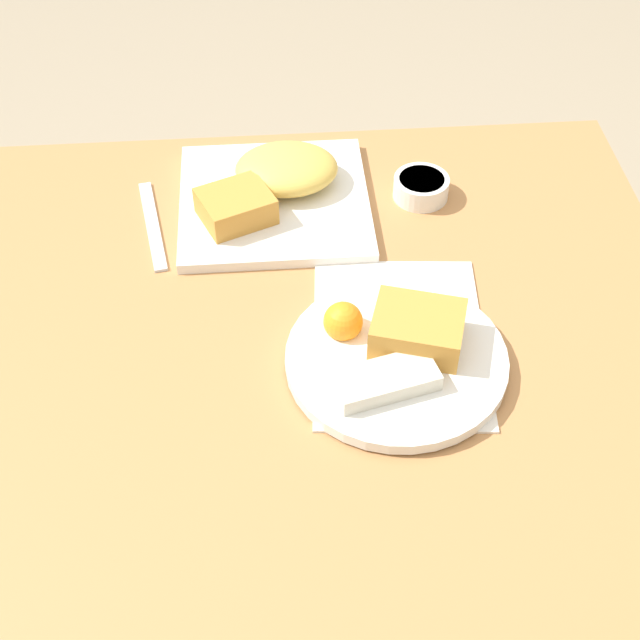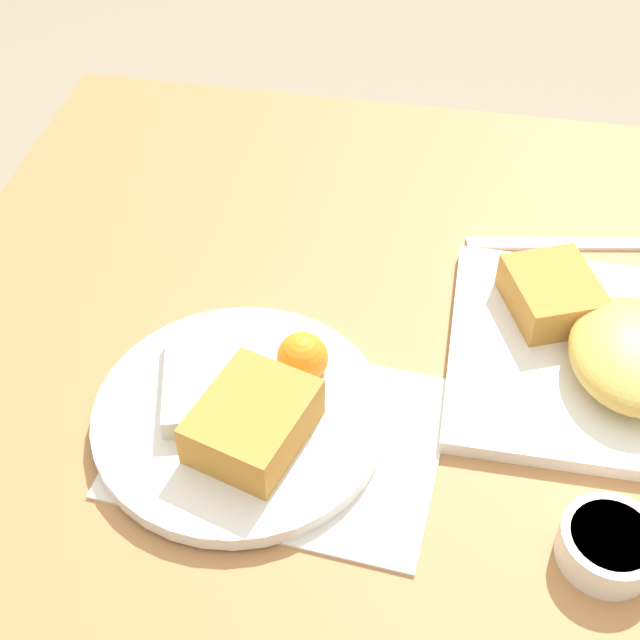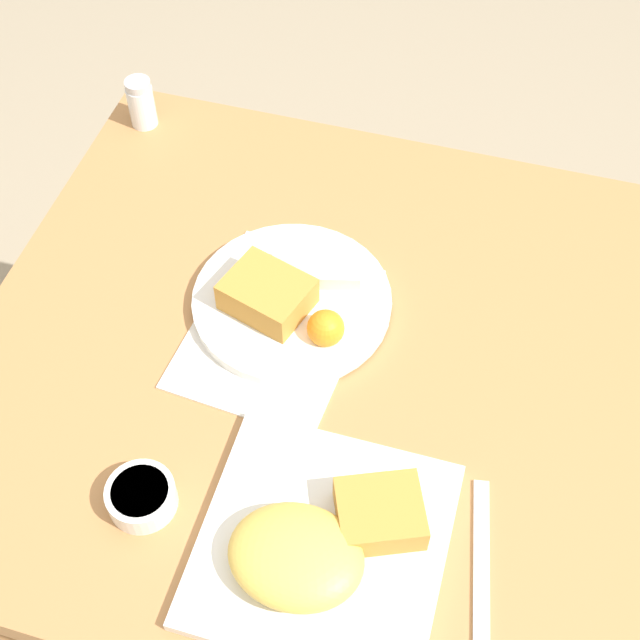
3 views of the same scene
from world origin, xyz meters
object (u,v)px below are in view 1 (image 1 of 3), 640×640
Objects in this scene: plate_oval_far at (397,352)px; sauce_ramekin at (421,187)px; plate_square_near at (274,190)px; butter_knife at (153,225)px.

plate_oval_far reaches higher than sauce_ramekin.
butter_knife is at bearing 12.84° from plate_square_near.
sauce_ramekin is at bearing 85.76° from butter_knife.
plate_oval_far is 1.37× the size of butter_knife.
sauce_ramekin is 0.41× the size of butter_knife.
plate_square_near reaches higher than butter_knife.
plate_square_near reaches higher than plate_oval_far.
plate_oval_far is at bearing 112.59° from plate_square_near.
plate_square_near reaches higher than sauce_ramekin.
butter_knife is (0.35, 0.03, -0.01)m from sauce_ramekin.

